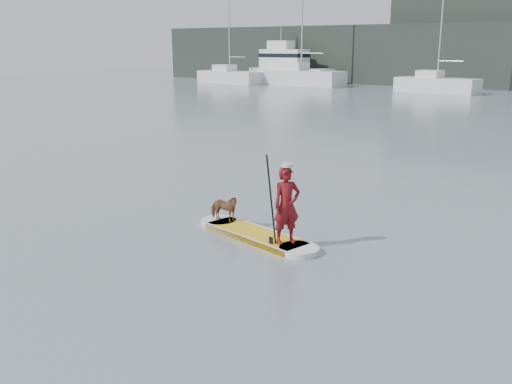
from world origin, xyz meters
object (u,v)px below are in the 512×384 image
Objects in this scene: dog at (224,208)px; sailboat_b at (301,76)px; motor_yacht_b at (288,68)px; sailboat_c at (436,84)px; sailboat_a at (229,76)px; paddleboard at (256,235)px; paddler at (287,205)px.

sailboat_b reaches higher than dog.
sailboat_b is at bearing -31.81° from motor_yacht_b.
dog is 0.07× the size of sailboat_c.
motor_yacht_b is at bearing 151.90° from sailboat_b.
sailboat_a reaches higher than motor_yacht_b.
paddleboard is at bearing -113.11° from dog.
paddleboard is at bearing -57.10° from motor_yacht_b.
paddleboard is at bearing 109.55° from paddler.
sailboat_c is at bearing 115.30° from paddleboard.
paddler is 0.16× the size of sailboat_c.
sailboat_c is at bearing 0.83° from dog.
motor_yacht_b reaches higher than paddleboard.
dog is at bearing 109.55° from paddler.
sailboat_a is 6.31m from motor_yacht_b.
sailboat_b reaches higher than paddleboard.
sailboat_b reaches higher than sailboat_a.
sailboat_b is (-23.69, 41.99, 0.05)m from paddler.
paddler is 51.03m from motor_yacht_b.
sailboat_a reaches higher than paddler.
dog is 0.08× the size of motor_yacht_b.
paddler is 0.14× the size of sailboat_a.
motor_yacht_b reaches higher than dog.
paddler is at bearing -113.11° from dog.
dog is 0.07× the size of sailboat_a.
paddleboard is at bearing -54.99° from sailboat_b.
sailboat_b is (7.89, 1.52, 0.18)m from sailboat_a.
motor_yacht_b is (-2.57, 1.76, 0.70)m from sailboat_b.
dog is at bearing -55.95° from sailboat_b.
sailboat_b is 3.20m from motor_yacht_b.
paddler reaches higher than dog.
dog is at bearing -46.77° from sailboat_a.
sailboat_a is (-31.58, 40.47, -0.13)m from paddler.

